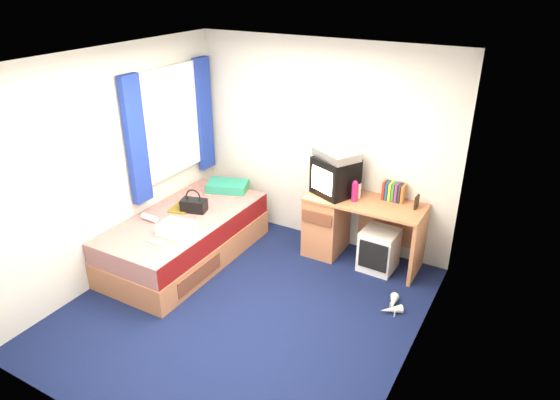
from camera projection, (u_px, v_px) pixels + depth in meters
The scene contains 20 objects.
ground at pixel (245, 308), 4.95m from camera, with size 3.40×3.40×0.00m, color #0C1438.
room_shell at pixel (239, 173), 4.34m from camera, with size 3.40×3.40×3.40m.
bed at pixel (186, 238), 5.70m from camera, with size 1.01×2.00×0.54m.
pillow at pixel (228, 186), 6.21m from camera, with size 0.49×0.31×0.11m, color #176C95.
desk at pixel (341, 223), 5.73m from camera, with size 1.30×0.55×0.75m.
storage_cube at pixel (379, 250), 5.52m from camera, with size 0.38×0.38×0.47m, color white.
crt_tv at pixel (335, 176), 5.54m from camera, with size 0.55×0.53×0.43m.
vcr at pixel (337, 154), 5.43m from camera, with size 0.47×0.33×0.09m, color silver.
book_row at pixel (394, 192), 5.44m from camera, with size 0.24×0.13×0.20m.
picture_frame at pixel (417, 202), 5.27m from camera, with size 0.02×0.12×0.14m, color black.
pink_water_bottle at pixel (355, 192), 5.41m from camera, with size 0.07×0.07×0.21m, color #C61B5B.
aerosol_can at pixel (359, 191), 5.48m from camera, with size 0.05×0.05×0.18m, color white.
handbag at pixel (194, 205), 5.67m from camera, with size 0.32×0.23×0.27m.
towel at pixel (176, 229), 5.20m from camera, with size 0.33×0.28×0.11m, color white.
magazine at pixel (181, 208), 5.76m from camera, with size 0.21×0.28×0.01m, color gold.
water_bottle at pixel (150, 218), 5.47m from camera, with size 0.07×0.07×0.20m, color silver.
colour_swatch_fan at pixel (155, 242), 5.04m from camera, with size 0.22×0.06×0.01m, color yellow.
remote_control at pixel (159, 229), 5.30m from camera, with size 0.05×0.16×0.02m, color black.
window_assembly at pixel (171, 125), 5.75m from camera, with size 0.11×1.42×1.40m.
white_heels at pixel (392, 306), 4.92m from camera, with size 0.23×0.34×0.09m.
Camera 1 is at (2.29, -3.33, 3.08)m, focal length 32.00 mm.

